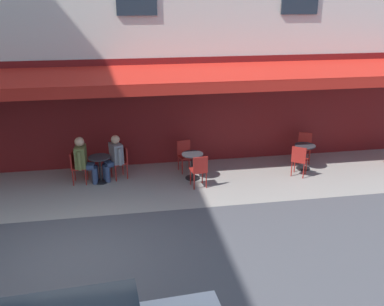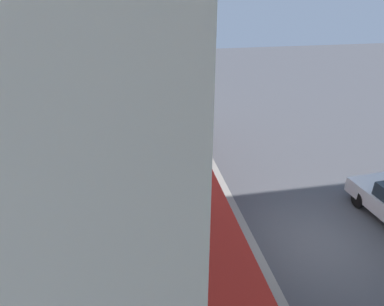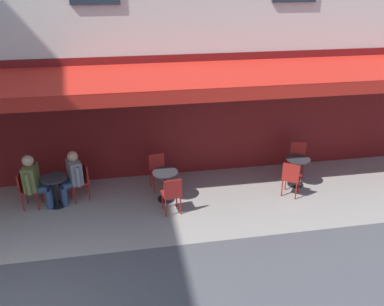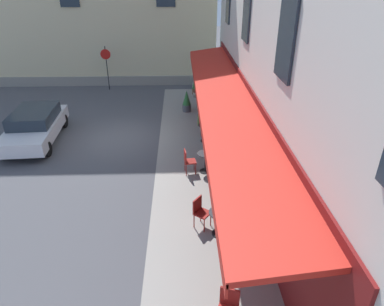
{
  "view_description": "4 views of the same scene",
  "coord_description": "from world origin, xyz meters",
  "views": [
    {
      "loc": [
        -1.06,
        7.42,
        4.91
      ],
      "look_at": [
        -2.92,
        -3.4,
        0.84
      ],
      "focal_mm": 40.32,
      "sensor_mm": 36.0,
      "label": 1
    },
    {
      "loc": [
        6.99,
        -5.26,
        7.25
      ],
      "look_at": [
        -4.41,
        -3.13,
        1.29
      ],
      "focal_mm": 30.75,
      "sensor_mm": 36.0,
      "label": 2
    },
    {
      "loc": [
        -2.15,
        4.66,
        5.03
      ],
      "look_at": [
        -3.54,
        -3.22,
        1.37
      ],
      "focal_mm": 37.21,
      "sensor_mm": 36.0,
      "label": 3
    },
    {
      "loc": [
        -13.68,
        -2.74,
        6.42
      ],
      "look_at": [
        -4.16,
        -3.08,
        1.4
      ],
      "focal_mm": 32.12,
      "sensor_mm": 36.0,
      "label": 4
    }
  ],
  "objects": [
    {
      "name": "cafe_chair_red_facing_street",
      "position": [
        0.21,
        -3.82,
        0.55
      ],
      "size": [
        0.42,
        0.42,
        0.91
      ],
      "color": "maroon",
      "rests_on": "ground_plane"
    },
    {
      "name": "cafe_chair_red_kerbside",
      "position": [
        -6.6,
        -4.33,
        0.55
      ],
      "size": [
        0.53,
        0.53,
        0.91
      ],
      "color": "maroon",
      "rests_on": "ground_plane"
    },
    {
      "name": "cafe_chair_red_near_door",
      "position": [
        -3.04,
        -2.98,
        0.55
      ],
      "size": [
        0.45,
        0.45,
        0.91
      ],
      "color": "maroon",
      "rests_on": "ground_plane"
    },
    {
      "name": "seated_companion_in_olive",
      "position": [
        -0.01,
        -3.81,
        0.71
      ],
      "size": [
        0.57,
        0.68,
        1.33
      ],
      "color": "navy",
      "rests_on": "ground_plane"
    },
    {
      "name": "cafe_chair_red_corner_right",
      "position": [
        -2.84,
        -4.22,
        0.55
      ],
      "size": [
        0.47,
        0.47,
        0.91
      ],
      "color": "maroon",
      "rests_on": "ground_plane"
    },
    {
      "name": "cafe_chair_red_by_window",
      "position": [
        -5.97,
        -3.24,
        0.55
      ],
      "size": [
        0.56,
        0.56,
        0.91
      ],
      "color": "maroon",
      "rests_on": "ground_plane"
    },
    {
      "name": "cafe_chair_red_back_row",
      "position": [
        -1.01,
        -4.01,
        0.55
      ],
      "size": [
        0.52,
        0.52,
        0.91
      ],
      "color": "maroon",
      "rests_on": "ground_plane"
    },
    {
      "name": "ground_plane",
      "position": [
        0.0,
        0.0,
        0.0
      ],
      "size": [
        70.0,
        70.0,
        0.0
      ],
      "primitive_type": "plane",
      "color": "#4C4C51"
    },
    {
      "name": "cafe_table_streetside",
      "position": [
        -6.34,
        -3.75,
        0.49
      ],
      "size": [
        0.6,
        0.6,
        0.75
      ],
      "color": "black",
      "rests_on": "ground_plane"
    },
    {
      "name": "cafe_table_far_end",
      "position": [
        -0.42,
        -3.78,
        0.49
      ],
      "size": [
        0.6,
        0.6,
        0.75
      ],
      "color": "black",
      "rests_on": "ground_plane"
    },
    {
      "name": "sidewalk_cafe_terrace",
      "position": [
        -3.25,
        -3.4,
        0.0
      ],
      "size": [
        20.5,
        3.2,
        0.01
      ],
      "primitive_type": "cube",
      "color": "gray",
      "rests_on": "ground_plane"
    },
    {
      "name": "cafe_table_mid_terrace",
      "position": [
        -2.97,
        -3.6,
        0.49
      ],
      "size": [
        0.6,
        0.6,
        0.75
      ],
      "color": "black",
      "rests_on": "ground_plane"
    },
    {
      "name": "seated_patron_in_grey",
      "position": [
        -0.81,
        -3.93,
        0.69
      ],
      "size": [
        0.61,
        0.61,
        1.29
      ],
      "color": "navy",
      "rests_on": "ground_plane"
    }
  ]
}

